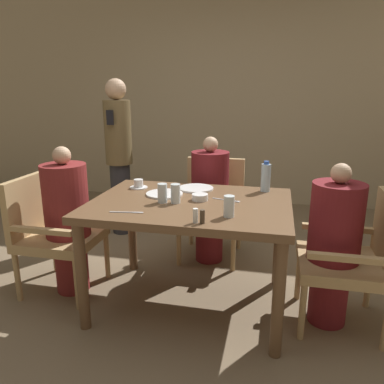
# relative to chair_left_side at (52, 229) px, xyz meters

# --- Properties ---
(ground_plane) EXTENTS (16.00, 16.00, 0.00)m
(ground_plane) POSITION_rel_chair_left_side_xyz_m (1.06, 0.00, -0.48)
(ground_plane) COLOR #7A664C
(wall_back) EXTENTS (8.00, 0.06, 2.80)m
(wall_back) POSITION_rel_chair_left_side_xyz_m (1.06, 2.68, 0.92)
(wall_back) COLOR tan
(wall_back) RESTS_ON ground_plane
(dining_table) EXTENTS (1.31, 0.96, 0.76)m
(dining_table) POSITION_rel_chair_left_side_xyz_m (1.06, 0.00, 0.19)
(dining_table) COLOR brown
(dining_table) RESTS_ON ground_plane
(chair_left_side) EXTENTS (0.53, 0.53, 0.87)m
(chair_left_side) POSITION_rel_chair_left_side_xyz_m (0.00, 0.00, 0.00)
(chair_left_side) COLOR tan
(chair_left_side) RESTS_ON ground_plane
(diner_in_left_chair) EXTENTS (0.32, 0.32, 1.10)m
(diner_in_left_chair) POSITION_rel_chair_left_side_xyz_m (0.14, 0.00, 0.08)
(diner_in_left_chair) COLOR maroon
(diner_in_left_chair) RESTS_ON ground_plane
(chair_far_side) EXTENTS (0.53, 0.53, 0.87)m
(chair_far_side) POSITION_rel_chair_left_side_xyz_m (1.06, 0.88, 0.00)
(chair_far_side) COLOR tan
(chair_far_side) RESTS_ON ground_plane
(diner_in_far_chair) EXTENTS (0.32, 0.32, 1.10)m
(diner_in_far_chair) POSITION_rel_chair_left_side_xyz_m (1.06, 0.74, 0.08)
(diner_in_far_chair) COLOR maroon
(diner_in_far_chair) RESTS_ON ground_plane
(chair_right_side) EXTENTS (0.53, 0.53, 0.87)m
(chair_right_side) POSITION_rel_chair_left_side_xyz_m (2.12, 0.00, 0.00)
(chair_right_side) COLOR tan
(chair_right_side) RESTS_ON ground_plane
(diner_in_right_chair) EXTENTS (0.32, 0.32, 1.06)m
(diner_in_right_chair) POSITION_rel_chair_left_side_xyz_m (1.98, 0.00, 0.06)
(diner_in_right_chair) COLOR maroon
(diner_in_right_chair) RESTS_ON ground_plane
(standing_host) EXTENTS (0.27, 0.31, 1.58)m
(standing_host) POSITION_rel_chair_left_side_xyz_m (0.03, 1.21, 0.37)
(standing_host) COLOR #2D2D33
(standing_host) RESTS_ON ground_plane
(plate_main_left) EXTENTS (0.26, 0.26, 0.01)m
(plate_main_left) POSITION_rel_chair_left_side_xyz_m (1.03, 0.32, 0.29)
(plate_main_left) COLOR white
(plate_main_left) RESTS_ON dining_table
(plate_main_right) EXTENTS (0.26, 0.26, 0.01)m
(plate_main_right) POSITION_rel_chair_left_side_xyz_m (0.84, 0.11, 0.29)
(plate_main_right) COLOR white
(plate_main_right) RESTS_ON dining_table
(teacup_with_saucer) EXTENTS (0.13, 0.13, 0.07)m
(teacup_with_saucer) POSITION_rel_chair_left_side_xyz_m (0.60, 0.25, 0.31)
(teacup_with_saucer) COLOR white
(teacup_with_saucer) RESTS_ON dining_table
(bowl_small) EXTENTS (0.11, 0.11, 0.04)m
(bowl_small) POSITION_rel_chair_left_side_xyz_m (1.12, 0.04, 0.30)
(bowl_small) COLOR white
(bowl_small) RESTS_ON dining_table
(water_bottle) EXTENTS (0.07, 0.07, 0.22)m
(water_bottle) POSITION_rel_chair_left_side_xyz_m (1.53, 0.37, 0.39)
(water_bottle) COLOR silver
(water_bottle) RESTS_ON dining_table
(glass_tall_near) EXTENTS (0.06, 0.06, 0.13)m
(glass_tall_near) POSITION_rel_chair_left_side_xyz_m (0.97, -0.06, 0.35)
(glass_tall_near) COLOR silver
(glass_tall_near) RESTS_ON dining_table
(glass_tall_mid) EXTENTS (0.06, 0.06, 0.13)m
(glass_tall_mid) POSITION_rel_chair_left_side_xyz_m (0.89, -0.07, 0.35)
(glass_tall_mid) COLOR silver
(glass_tall_mid) RESTS_ON dining_table
(glass_tall_far) EXTENTS (0.06, 0.06, 0.13)m
(glass_tall_far) POSITION_rel_chair_left_side_xyz_m (1.35, -0.26, 0.35)
(glass_tall_far) COLOR silver
(glass_tall_far) RESTS_ON dining_table
(salt_shaker) EXTENTS (0.03, 0.03, 0.08)m
(salt_shaker) POSITION_rel_chair_left_side_xyz_m (1.18, -0.40, 0.32)
(salt_shaker) COLOR white
(salt_shaker) RESTS_ON dining_table
(pepper_shaker) EXTENTS (0.03, 0.03, 0.08)m
(pepper_shaker) POSITION_rel_chair_left_side_xyz_m (1.22, -0.40, 0.32)
(pepper_shaker) COLOR #4C3D2D
(pepper_shaker) RESTS_ON dining_table
(fork_beside_plate) EXTENTS (0.19, 0.07, 0.00)m
(fork_beside_plate) POSITION_rel_chair_left_side_xyz_m (1.31, 0.07, 0.29)
(fork_beside_plate) COLOR silver
(fork_beside_plate) RESTS_ON dining_table
(knife_beside_plate) EXTENTS (0.20, 0.04, 0.00)m
(knife_beside_plate) POSITION_rel_chair_left_side_xyz_m (0.75, -0.32, 0.29)
(knife_beside_plate) COLOR silver
(knife_beside_plate) RESTS_ON dining_table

